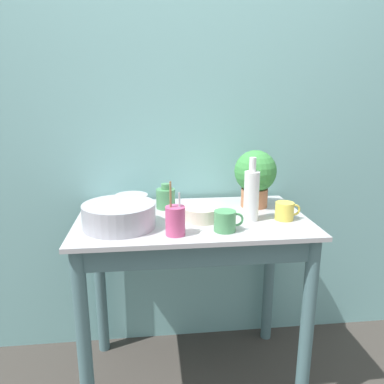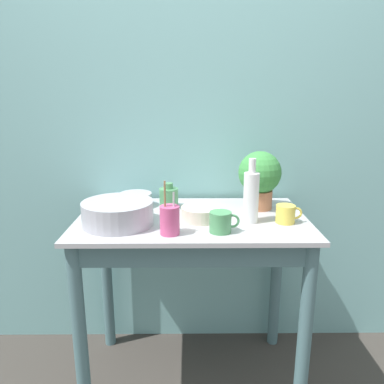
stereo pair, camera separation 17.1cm
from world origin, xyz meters
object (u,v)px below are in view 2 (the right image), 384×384
Objects in this scene: bowl_wash_large at (118,213)px; utensil_cup at (170,220)px; potted_plant at (260,177)px; bowl_small_steel at (136,200)px; bottle_tall at (251,196)px; bowl_small_cream at (201,213)px; bottle_short at (169,197)px; mug_green at (221,222)px; mug_yellow at (286,214)px.

bowl_wash_large is 1.39× the size of utensil_cup.
utensil_cup is (-0.43, -0.35, -0.10)m from potted_plant.
bottle_tall is at bearing -24.67° from bowl_small_steel.
potted_plant is 1.61× the size of bowl_small_cream.
potted_plant is 0.56m from utensil_cup.
bottle_short reaches higher than bowl_wash_large.
utensil_cup is at bearing -174.39° from mug_green.
bowl_small_cream is (-0.38, 0.04, -0.01)m from mug_yellow.
bottle_short is 0.58m from mug_yellow.
bottle_tall is 1.29× the size of utensil_cup.
bowl_small_steel is 0.44m from utensil_cup.
mug_yellow is 0.75m from bowl_small_steel.
bowl_wash_large is 0.74m from mug_yellow.
bowl_small_steel is at bearing 175.96° from potted_plant.
mug_green reaches higher than mug_yellow.
bowl_wash_large reaches higher than bowl_small_cream.
bowl_small_cream is (-0.22, 0.03, -0.09)m from bottle_tall.
bowl_small_steel is at bearing 145.97° from bowl_small_cream.
utensil_cup reaches higher than bowl_small_cream.
potted_plant is 1.29× the size of utensil_cup.
utensil_cup is at bearing -165.23° from mug_yellow.
bowl_small_cream is (-0.29, -0.18, -0.13)m from potted_plant.
bowl_small_cream is at bearing -149.21° from potted_plant.
mug_yellow is 0.38m from bowl_small_cream.
potted_plant is 0.71m from bowl_wash_large.
mug_yellow is 0.66× the size of bowl_small_cream.
mug_yellow is at bearing -3.95° from bottle_tall.
potted_plant is at bearing -4.04° from bowl_small_steel.
bottle_short is 0.76× the size of bowl_small_steel.
bottle_short is (0.21, 0.25, 0.00)m from bowl_wash_large.
bottle_tall is 2.29× the size of bottle_short.
potted_plant is at bearing 30.79° from bowl_small_cream.
bowl_wash_large is 1.08× the size of bottle_tall.
bottle_tall reaches higher than bowl_small_steel.
bottle_short is 0.37m from utensil_cup.
bowl_small_cream is 0.80× the size of utensil_cup.
mug_green is at bearing -63.11° from bowl_small_cream.
bowl_small_cream is at bearing 116.89° from mug_green.
potted_plant is 0.26m from mug_yellow.
bottle_tall is at bearing 2.48° from bowl_wash_large.
bottle_short is 1.00× the size of mug_green.
utensil_cup reaches higher than bowl_small_steel.
bowl_wash_large is 0.33m from bottle_short.
bowl_small_steel is (-0.54, 0.25, -0.09)m from bottle_tall.
mug_yellow is 0.71× the size of bowl_small_steel.
bowl_wash_large is at bearing -160.59° from potted_plant.
mug_green is 0.55m from bowl_small_steel.
bottle_tall is at bearing 176.05° from mug_yellow.
bottle_short is at bearing -8.41° from bowl_small_steel.
utensil_cup is (0.23, -0.12, 0.01)m from bowl_wash_large.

